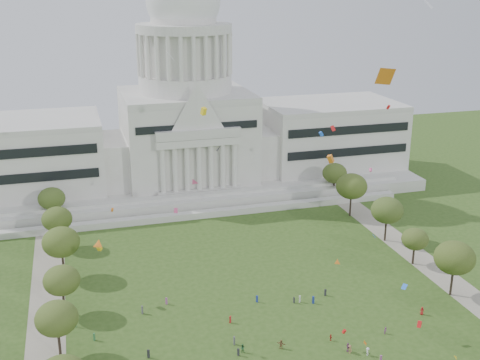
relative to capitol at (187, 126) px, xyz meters
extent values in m
cube|color=beige|center=(0.00, 1.41, -20.30)|extent=(160.00, 60.00, 4.00)
cube|color=beige|center=(0.00, -31.59, -21.30)|extent=(130.00, 3.00, 2.00)
cube|color=beige|center=(0.00, -23.59, -19.80)|extent=(140.00, 3.00, 5.00)
cube|color=beige|center=(-55.00, 0.41, -7.30)|extent=(50.00, 34.00, 22.00)
cube|color=beige|center=(55.00, 0.41, -7.30)|extent=(50.00, 34.00, 22.00)
cube|color=beige|center=(-27.00, -1.59, -10.30)|extent=(12.00, 26.00, 16.00)
cube|color=beige|center=(27.00, -1.59, -10.30)|extent=(12.00, 26.00, 16.00)
cube|color=beige|center=(0.00, 0.41, -4.30)|extent=(44.00, 38.00, 28.00)
cube|color=beige|center=(0.00, -19.59, -1.10)|extent=(28.00, 3.00, 2.40)
cube|color=black|center=(-55.00, -16.79, -5.30)|extent=(46.00, 0.40, 11.00)
cube|color=black|center=(55.00, -16.79, -5.30)|extent=(46.00, 0.40, 11.00)
cylinder|color=beige|center=(0.00, 0.41, 15.10)|extent=(32.00, 32.00, 6.00)
cylinder|color=beige|center=(0.00, 0.41, 25.10)|extent=(28.00, 28.00, 14.00)
cylinder|color=beige|center=(0.00, 0.41, 33.60)|extent=(32.40, 32.40, 3.00)
cylinder|color=beige|center=(0.00, 0.41, 39.10)|extent=(22.00, 22.00, 8.00)
cube|color=gray|center=(-48.00, -83.59, -22.28)|extent=(8.00, 160.00, 0.04)
cube|color=gray|center=(48.00, -83.59, -22.28)|extent=(8.00, 160.00, 0.04)
cylinder|color=black|center=(-45.04, -96.29, -19.56)|extent=(0.56, 0.56, 5.47)
ellipsoid|color=#3D501B|center=(-45.04, -96.29, -13.77)|extent=(8.42, 8.42, 6.89)
cylinder|color=black|center=(44.17, -96.15, -19.19)|extent=(0.56, 0.56, 6.20)
ellipsoid|color=#364815|center=(44.17, -96.15, -12.62)|extent=(9.55, 9.55, 7.82)
cylinder|color=black|center=(-44.09, -79.67, -19.66)|extent=(0.56, 0.56, 5.27)
ellipsoid|color=#3E511C|center=(-44.09, -79.67, -14.07)|extent=(8.12, 8.12, 6.65)
cylinder|color=black|center=(44.40, -79.10, -20.02)|extent=(0.56, 0.56, 4.56)
ellipsoid|color=#384919|center=(44.40, -79.10, -15.19)|extent=(7.01, 7.01, 5.74)
cylinder|color=black|center=(-44.08, -61.17, -19.28)|extent=(0.56, 0.56, 6.03)
ellipsoid|color=#3C5118|center=(-44.08, -61.17, -12.89)|extent=(9.29, 9.29, 7.60)
cylinder|color=black|center=(44.76, -63.55, -19.31)|extent=(0.56, 0.56, 5.97)
ellipsoid|color=#324619|center=(44.76, -63.55, -12.99)|extent=(9.19, 9.19, 7.52)
cylinder|color=black|center=(-45.22, -42.58, -19.59)|extent=(0.56, 0.56, 5.41)
ellipsoid|color=#344715|center=(-45.22, -42.58, -13.86)|extent=(8.33, 8.33, 6.81)
cylinder|color=black|center=(43.49, -43.40, -19.11)|extent=(0.56, 0.56, 6.37)
ellipsoid|color=#3A4E17|center=(43.49, -43.40, -12.35)|extent=(9.82, 9.82, 8.03)
cylinder|color=black|center=(-46.87, -24.45, -19.64)|extent=(0.56, 0.56, 5.32)
ellipsoid|color=#324A17|center=(-46.87, -24.45, -14.00)|extent=(8.19, 8.19, 6.70)
cylinder|color=black|center=(45.96, -25.46, -19.56)|extent=(0.56, 0.56, 5.47)
ellipsoid|color=#334616|center=(45.96, -25.46, -13.77)|extent=(8.42, 8.42, 6.89)
imported|color=#B21E1E|center=(32.72, -102.19, -21.34)|extent=(1.10, 0.96, 1.90)
imported|color=#994C8C|center=(21.12, -106.88, -21.52)|extent=(0.86, 0.86, 1.55)
imported|color=olive|center=(10.70, -111.23, -21.35)|extent=(0.86, 1.32, 1.89)
imported|color=#994C8C|center=(10.59, -110.53, -21.29)|extent=(0.74, 1.22, 2.00)
imported|color=olive|center=(-1.98, -105.92, -21.32)|extent=(1.85, 1.73, 1.96)
imported|color=#33723F|center=(-9.88, -104.95, -21.36)|extent=(1.01, 0.76, 1.87)
imported|color=silver|center=(13.80, -112.89, -21.40)|extent=(0.89, 1.27, 1.79)
imported|color=#B21E1E|center=(8.89, -106.07, -21.54)|extent=(0.49, 0.89, 1.51)
cube|color=#26262B|center=(15.37, -88.41, -21.46)|extent=(0.48, 0.34, 1.68)
cube|color=#4C4C51|center=(-27.36, -84.69, -21.33)|extent=(0.38, 0.55, 1.93)
cube|color=#994C8C|center=(-21.49, -82.03, -21.48)|extent=(0.46, 0.51, 1.64)
cube|color=#33723F|center=(-42.00, -86.14, -21.42)|extent=(0.54, 0.46, 1.75)
cube|color=navy|center=(11.23, -90.98, -21.38)|extent=(0.57, 0.53, 1.82)
cube|color=#26262B|center=(7.03, -89.57, -21.57)|extent=(0.30, 0.42, 1.46)
cube|color=#994C8C|center=(15.29, -115.55, -21.55)|extent=(0.46, 0.38, 1.48)
cube|color=#B21E1E|center=(-9.39, -93.74, -21.48)|extent=(0.48, 0.51, 1.63)
cube|color=#4C4C51|center=(-10.74, -101.95, -21.38)|extent=(0.32, 0.50, 1.82)
cube|color=silver|center=(8.43, -89.62, -21.47)|extent=(0.48, 0.51, 1.65)
cube|color=navy|center=(-1.11, -86.84, -21.47)|extent=(0.48, 0.52, 1.66)
cube|color=#26262B|center=(-10.98, -105.88, -21.51)|extent=(0.44, 0.49, 1.57)
cube|color=#26262B|center=(-28.28, -101.70, -21.39)|extent=(0.55, 0.44, 1.82)
cube|color=#33723F|center=(-38.27, -92.54, -21.45)|extent=(0.42, 0.52, 1.69)
camera|label=1|loc=(-38.78, -204.60, 48.62)|focal=45.00mm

